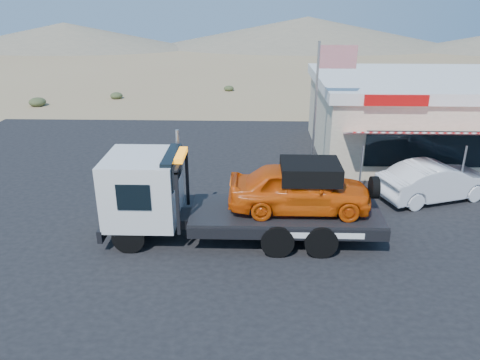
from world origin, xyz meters
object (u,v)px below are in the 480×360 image
Objects in this scene: white_sedan at (436,181)px; jerky_store at (419,115)px; flagpole at (322,99)px; tow_truck at (235,194)px.

jerky_store is (1.02, 5.82, 1.20)m from white_sedan.
white_sedan is 0.78× the size of flagpole.
flagpole reaches higher than tow_truck.
jerky_store reaches higher than white_sedan.
tow_truck is at bearing -134.03° from jerky_store.
flagpole is at bearing -141.21° from jerky_store.
white_sedan is 5.60m from flagpole.
flagpole is (-5.57, -4.47, 1.77)m from jerky_store.
flagpole is (3.31, 4.71, 2.14)m from tow_truck.
tow_truck is 12.78m from jerky_store.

